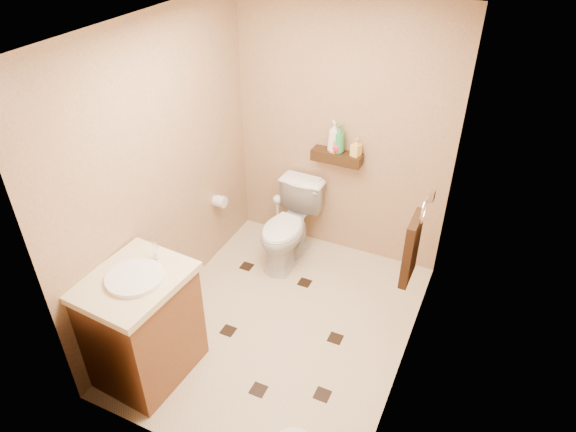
% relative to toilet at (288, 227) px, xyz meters
% --- Properties ---
extents(ground, '(2.50, 2.50, 0.00)m').
position_rel_toilet_xyz_m(ground, '(0.32, -0.83, -0.38)').
color(ground, beige).
rests_on(ground, ground).
extents(wall_back, '(2.00, 0.04, 2.40)m').
position_rel_toilet_xyz_m(wall_back, '(0.32, 0.42, 0.82)').
color(wall_back, '#A3785D').
rests_on(wall_back, ground).
extents(wall_front, '(2.00, 0.04, 2.40)m').
position_rel_toilet_xyz_m(wall_front, '(0.32, -2.08, 0.82)').
color(wall_front, '#A3785D').
rests_on(wall_front, ground).
extents(wall_left, '(0.04, 2.50, 2.40)m').
position_rel_toilet_xyz_m(wall_left, '(-0.68, -0.83, 0.82)').
color(wall_left, '#A3785D').
rests_on(wall_left, ground).
extents(wall_right, '(0.04, 2.50, 2.40)m').
position_rel_toilet_xyz_m(wall_right, '(1.32, -0.83, 0.82)').
color(wall_right, '#A3785D').
rests_on(wall_right, ground).
extents(ceiling, '(2.00, 2.50, 0.02)m').
position_rel_toilet_xyz_m(ceiling, '(0.32, -0.83, 2.02)').
color(ceiling, white).
rests_on(ceiling, wall_back).
extents(wall_shelf, '(0.46, 0.14, 0.10)m').
position_rel_toilet_xyz_m(wall_shelf, '(0.32, 0.34, 0.64)').
color(wall_shelf, '#38230F').
rests_on(wall_shelf, wall_back).
extents(floor_accents, '(1.31, 1.33, 0.01)m').
position_rel_toilet_xyz_m(floor_accents, '(0.34, -0.87, -0.38)').
color(floor_accents, black).
rests_on(floor_accents, ground).
extents(toilet, '(0.44, 0.76, 0.76)m').
position_rel_toilet_xyz_m(toilet, '(0.00, 0.00, 0.00)').
color(toilet, white).
rests_on(toilet, ground).
extents(vanity, '(0.65, 0.77, 1.03)m').
position_rel_toilet_xyz_m(vanity, '(-0.38, -1.64, 0.08)').
color(vanity, brown).
rests_on(vanity, ground).
extents(toilet_brush, '(0.12, 0.12, 0.53)m').
position_rel_toilet_xyz_m(toilet_brush, '(-0.23, 0.24, -0.19)').
color(toilet_brush, '#186154').
rests_on(toilet_brush, ground).
extents(towel_ring, '(0.12, 0.30, 0.76)m').
position_rel_toilet_xyz_m(towel_ring, '(1.23, -0.58, 0.56)').
color(towel_ring, silver).
rests_on(towel_ring, wall_right).
extents(toilet_paper, '(0.12, 0.11, 0.12)m').
position_rel_toilet_xyz_m(toilet_paper, '(-0.62, -0.18, 0.22)').
color(toilet_paper, silver).
rests_on(toilet_paper, wall_left).
extents(bottle_a, '(0.15, 0.15, 0.28)m').
position_rel_toilet_xyz_m(bottle_a, '(0.28, 0.34, 0.83)').
color(bottle_a, silver).
rests_on(bottle_a, wall_shelf).
extents(bottle_b, '(0.11, 0.11, 0.18)m').
position_rel_toilet_xyz_m(bottle_b, '(0.29, 0.34, 0.78)').
color(bottle_b, gold).
rests_on(bottle_b, wall_shelf).
extents(bottle_c, '(0.16, 0.16, 0.15)m').
position_rel_toilet_xyz_m(bottle_c, '(0.32, 0.34, 0.77)').
color(bottle_c, '#D01843').
rests_on(bottle_c, wall_shelf).
extents(bottle_d, '(0.11, 0.11, 0.26)m').
position_rel_toilet_xyz_m(bottle_d, '(0.33, 0.34, 0.82)').
color(bottle_d, '#2E8B4A').
rests_on(bottle_d, wall_shelf).
extents(bottle_e, '(0.09, 0.09, 0.17)m').
position_rel_toilet_xyz_m(bottle_e, '(0.49, 0.34, 0.77)').
color(bottle_e, '#EEC14F').
rests_on(bottle_e, wall_shelf).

